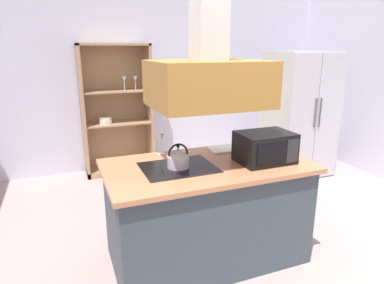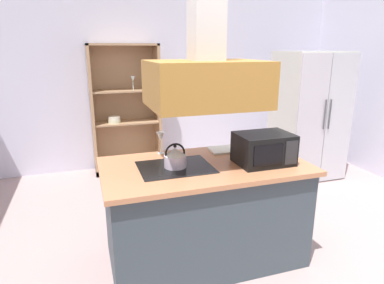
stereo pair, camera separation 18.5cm
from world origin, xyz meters
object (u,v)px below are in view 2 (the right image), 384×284
(refrigerator, at_px, (308,115))
(cutting_board, at_px, (227,149))
(microwave, at_px, (264,149))
(wine_glass_on_counter, at_px, (161,138))
(dish_cabinet, at_px, (126,116))
(kettle, at_px, (175,157))

(refrigerator, xyz_separation_m, cutting_board, (-1.81, -1.19, 0.01))
(cutting_board, height_order, microwave, microwave)
(wine_glass_on_counter, bearing_deg, microwave, -34.91)
(dish_cabinet, bearing_deg, microwave, -72.93)
(refrigerator, distance_m, cutting_board, 2.17)
(dish_cabinet, relative_size, microwave, 4.15)
(kettle, relative_size, microwave, 0.44)
(dish_cabinet, xyz_separation_m, kettle, (0.08, -2.55, 0.14))
(dish_cabinet, distance_m, cutting_board, 2.35)
(microwave, relative_size, wine_glass_on_counter, 2.23)
(dish_cabinet, bearing_deg, kettle, -88.14)
(dish_cabinet, bearing_deg, cutting_board, -73.07)
(kettle, bearing_deg, cutting_board, 26.58)
(refrigerator, height_order, dish_cabinet, dish_cabinet)
(refrigerator, height_order, kettle, refrigerator)
(microwave, bearing_deg, refrigerator, 44.23)
(refrigerator, bearing_deg, kettle, -148.25)
(dish_cabinet, distance_m, microwave, 2.81)
(refrigerator, relative_size, kettle, 8.82)
(refrigerator, relative_size, dish_cabinet, 0.95)
(refrigerator, xyz_separation_m, wine_glass_on_counter, (-2.44, -1.09, 0.15))
(microwave, distance_m, wine_glass_on_counter, 0.94)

